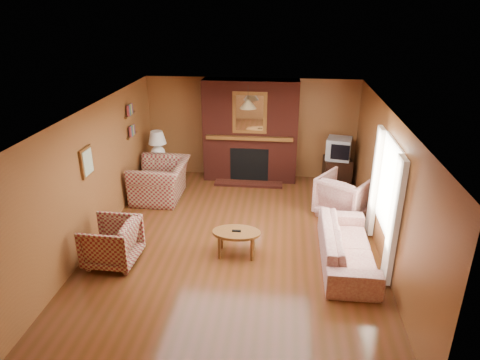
# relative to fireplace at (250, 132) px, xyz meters

# --- Properties ---
(floor) EXTENTS (6.50, 6.50, 0.00)m
(floor) POSITION_rel_fireplace_xyz_m (0.00, -2.98, -1.18)
(floor) COLOR #4E2A10
(floor) RESTS_ON ground
(ceiling) EXTENTS (6.50, 6.50, 0.00)m
(ceiling) POSITION_rel_fireplace_xyz_m (0.00, -2.98, 1.22)
(ceiling) COLOR silver
(ceiling) RESTS_ON wall_back
(wall_back) EXTENTS (6.50, 0.00, 6.50)m
(wall_back) POSITION_rel_fireplace_xyz_m (0.00, 0.27, 0.02)
(wall_back) COLOR brown
(wall_back) RESTS_ON floor
(wall_front) EXTENTS (6.50, 0.00, 6.50)m
(wall_front) POSITION_rel_fireplace_xyz_m (0.00, -6.23, 0.02)
(wall_front) COLOR brown
(wall_front) RESTS_ON floor
(wall_left) EXTENTS (0.00, 6.50, 6.50)m
(wall_left) POSITION_rel_fireplace_xyz_m (-2.50, -2.98, 0.02)
(wall_left) COLOR brown
(wall_left) RESTS_ON floor
(wall_right) EXTENTS (0.00, 6.50, 6.50)m
(wall_right) POSITION_rel_fireplace_xyz_m (2.50, -2.98, 0.02)
(wall_right) COLOR brown
(wall_right) RESTS_ON floor
(fireplace) EXTENTS (2.20, 0.82, 2.40)m
(fireplace) POSITION_rel_fireplace_xyz_m (0.00, 0.00, 0.00)
(fireplace) COLOR #4D1810
(fireplace) RESTS_ON floor
(window_right) EXTENTS (0.10, 1.85, 2.00)m
(window_right) POSITION_rel_fireplace_xyz_m (2.45, -3.18, -0.06)
(window_right) COLOR beige
(window_right) RESTS_ON wall_right
(bookshelf) EXTENTS (0.09, 0.55, 0.71)m
(bookshelf) POSITION_rel_fireplace_xyz_m (-2.44, -1.08, 0.48)
(bookshelf) COLOR brown
(bookshelf) RESTS_ON wall_left
(botanical_print) EXTENTS (0.05, 0.40, 0.50)m
(botanical_print) POSITION_rel_fireplace_xyz_m (-2.47, -3.28, 0.37)
(botanical_print) COLOR brown
(botanical_print) RESTS_ON wall_left
(pendant_light) EXTENTS (0.36, 0.36, 0.48)m
(pendant_light) POSITION_rel_fireplace_xyz_m (0.00, -0.68, 0.82)
(pendant_light) COLOR black
(pendant_light) RESTS_ON ceiling
(plaid_loveseat) EXTENTS (1.13, 1.29, 0.83)m
(plaid_loveseat) POSITION_rel_fireplace_xyz_m (-1.85, -1.31, -0.77)
(plaid_loveseat) COLOR maroon
(plaid_loveseat) RESTS_ON floor
(plaid_armchair) EXTENTS (0.86, 0.84, 0.76)m
(plaid_armchair) POSITION_rel_fireplace_xyz_m (-1.95, -3.86, -0.80)
(plaid_armchair) COLOR maroon
(plaid_armchair) RESTS_ON floor
(floral_sofa) EXTENTS (0.83, 2.10, 0.61)m
(floral_sofa) POSITION_rel_fireplace_xyz_m (1.90, -3.44, -0.88)
(floral_sofa) COLOR beige
(floral_sofa) RESTS_ON floor
(floral_armchair) EXTENTS (1.27, 1.28, 0.85)m
(floral_armchair) POSITION_rel_fireplace_xyz_m (2.03, -1.71, -0.76)
(floral_armchair) COLOR beige
(floral_armchair) RESTS_ON floor
(coffee_table) EXTENTS (0.82, 0.51, 0.47)m
(coffee_table) POSITION_rel_fireplace_xyz_m (0.06, -3.41, -0.79)
(coffee_table) COLOR brown
(coffee_table) RESTS_ON floor
(side_table) EXTENTS (0.47, 0.47, 0.61)m
(side_table) POSITION_rel_fireplace_xyz_m (-2.10, -0.53, -0.88)
(side_table) COLOR brown
(side_table) RESTS_ON floor
(table_lamp) EXTENTS (0.42, 0.42, 0.69)m
(table_lamp) POSITION_rel_fireplace_xyz_m (-2.10, -0.53, -0.19)
(table_lamp) COLOR white
(table_lamp) RESTS_ON side_table
(tv_stand) EXTENTS (0.64, 0.59, 0.67)m
(tv_stand) POSITION_rel_fireplace_xyz_m (2.05, -0.18, -0.85)
(tv_stand) COLOR black
(tv_stand) RESTS_ON floor
(crt_tv) EXTENTS (0.63, 0.62, 0.49)m
(crt_tv) POSITION_rel_fireplace_xyz_m (2.05, -0.19, -0.27)
(crt_tv) COLOR #9FA2A6
(crt_tv) RESTS_ON tv_stand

